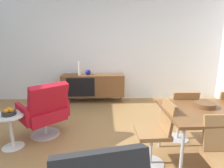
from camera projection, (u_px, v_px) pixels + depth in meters
ground_plane at (106, 150)px, 2.75m from camera, size 8.32×8.32×0.00m
wall_back at (105, 47)px, 4.95m from camera, size 6.80×0.12×2.80m
sideboard at (93, 85)px, 4.87m from camera, size 1.60×0.45×0.72m
vase_cobalt at (88, 72)px, 4.79m from camera, size 0.14×0.14×0.13m
vase_sculptural_dark at (80, 68)px, 4.76m from camera, size 0.09×0.09×0.33m
wooden_bowl_on_table at (205, 105)px, 2.41m from camera, size 0.26×0.26×0.06m
dining_chair_near_window at (157, 131)px, 2.36m from camera, size 0.44×0.41×0.86m
dining_chair_back_left at (181, 113)px, 2.92m from camera, size 0.41×0.43×0.86m
dining_chair_back_right at (224, 113)px, 2.94m from camera, size 0.41×0.43×0.86m
lounge_chair_red at (45, 110)px, 3.07m from camera, size 0.91×0.91×0.95m
side_table_round at (11, 127)px, 2.78m from camera, size 0.44×0.44×0.52m
fruit_bowl at (9, 112)px, 2.72m from camera, size 0.20×0.20×0.11m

